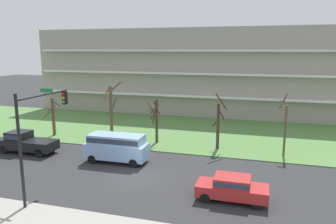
{
  "coord_description": "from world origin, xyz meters",
  "views": [
    {
      "loc": [
        8.69,
        -21.34,
        9.3
      ],
      "look_at": [
        0.71,
        6.0,
        3.81
      ],
      "focal_mm": 34.88,
      "sensor_mm": 36.0,
      "label": 1
    }
  ],
  "objects_px": {
    "tree_far_left": "(53,115)",
    "tree_left": "(111,110)",
    "tree_right": "(218,124)",
    "pickup_black_center_right": "(25,142)",
    "tree_center": "(156,119)",
    "tree_far_right": "(285,127)",
    "sedan_red_center_left": "(232,187)",
    "traffic_signal_mast": "(37,126)",
    "van_blue_near_left": "(117,146)"
  },
  "relations": [
    {
      "from": "tree_far_left",
      "to": "tree_right",
      "type": "xyz_separation_m",
      "value": [
        17.83,
        0.05,
        0.14
      ]
    },
    {
      "from": "tree_right",
      "to": "pickup_black_center_right",
      "type": "xyz_separation_m",
      "value": [
        -16.72,
        -5.84,
        -1.43
      ]
    },
    {
      "from": "tree_right",
      "to": "van_blue_near_left",
      "type": "xyz_separation_m",
      "value": [
        -7.64,
        -5.84,
        -1.05
      ]
    },
    {
      "from": "pickup_black_center_right",
      "to": "traffic_signal_mast",
      "type": "xyz_separation_m",
      "value": [
        7.41,
        -7.51,
        3.66
      ]
    },
    {
      "from": "tree_far_right",
      "to": "sedan_red_center_left",
      "type": "distance_m",
      "value": 10.76
    },
    {
      "from": "tree_center",
      "to": "traffic_signal_mast",
      "type": "bearing_deg",
      "value": -102.59
    },
    {
      "from": "tree_right",
      "to": "traffic_signal_mast",
      "type": "height_order",
      "value": "traffic_signal_mast"
    },
    {
      "from": "tree_center",
      "to": "tree_far_right",
      "type": "bearing_deg",
      "value": -3.41
    },
    {
      "from": "tree_center",
      "to": "tree_right",
      "type": "xyz_separation_m",
      "value": [
        6.24,
        -0.38,
        -0.09
      ]
    },
    {
      "from": "sedan_red_center_left",
      "to": "pickup_black_center_right",
      "type": "bearing_deg",
      "value": 166.56
    },
    {
      "from": "tree_center",
      "to": "pickup_black_center_right",
      "type": "bearing_deg",
      "value": -149.3
    },
    {
      "from": "tree_left",
      "to": "pickup_black_center_right",
      "type": "relative_size",
      "value": 1.12
    },
    {
      "from": "tree_far_left",
      "to": "tree_far_right",
      "type": "xyz_separation_m",
      "value": [
        23.64,
        -0.29,
        0.36
      ]
    },
    {
      "from": "traffic_signal_mast",
      "to": "pickup_black_center_right",
      "type": "bearing_deg",
      "value": 134.63
    },
    {
      "from": "tree_left",
      "to": "tree_right",
      "type": "height_order",
      "value": "tree_left"
    },
    {
      "from": "tree_right",
      "to": "sedan_red_center_left",
      "type": "distance_m",
      "value": 10.7
    },
    {
      "from": "tree_right",
      "to": "pickup_black_center_right",
      "type": "relative_size",
      "value": 1.0
    },
    {
      "from": "tree_center",
      "to": "tree_left",
      "type": "bearing_deg",
      "value": 178.28
    },
    {
      "from": "tree_far_left",
      "to": "tree_right",
      "type": "height_order",
      "value": "tree_right"
    },
    {
      "from": "tree_far_right",
      "to": "pickup_black_center_right",
      "type": "xyz_separation_m",
      "value": [
        -22.53,
        -5.5,
        -1.64
      ]
    },
    {
      "from": "sedan_red_center_left",
      "to": "pickup_black_center_right",
      "type": "height_order",
      "value": "pickup_black_center_right"
    },
    {
      "from": "tree_far_right",
      "to": "traffic_signal_mast",
      "type": "relative_size",
      "value": 0.81
    },
    {
      "from": "tree_left",
      "to": "traffic_signal_mast",
      "type": "height_order",
      "value": "traffic_signal_mast"
    },
    {
      "from": "tree_right",
      "to": "pickup_black_center_right",
      "type": "height_order",
      "value": "tree_right"
    },
    {
      "from": "tree_far_left",
      "to": "van_blue_near_left",
      "type": "relative_size",
      "value": 0.83
    },
    {
      "from": "tree_center",
      "to": "van_blue_near_left",
      "type": "relative_size",
      "value": 0.85
    },
    {
      "from": "van_blue_near_left",
      "to": "sedan_red_center_left",
      "type": "xyz_separation_m",
      "value": [
        9.92,
        -4.5,
        -0.52
      ]
    },
    {
      "from": "van_blue_near_left",
      "to": "pickup_black_center_right",
      "type": "height_order",
      "value": "van_blue_near_left"
    },
    {
      "from": "tree_far_right",
      "to": "traffic_signal_mast",
      "type": "bearing_deg",
      "value": -139.27
    },
    {
      "from": "tree_far_left",
      "to": "tree_center",
      "type": "bearing_deg",
      "value": 2.12
    },
    {
      "from": "tree_far_left",
      "to": "tree_far_right",
      "type": "height_order",
      "value": "tree_far_right"
    },
    {
      "from": "pickup_black_center_right",
      "to": "tree_right",
      "type": "bearing_deg",
      "value": -160.55
    },
    {
      "from": "tree_center",
      "to": "tree_right",
      "type": "bearing_deg",
      "value": -3.52
    },
    {
      "from": "tree_left",
      "to": "tree_right",
      "type": "relative_size",
      "value": 1.11
    },
    {
      "from": "tree_center",
      "to": "sedan_red_center_left",
      "type": "relative_size",
      "value": 1.01
    },
    {
      "from": "tree_far_left",
      "to": "sedan_red_center_left",
      "type": "distance_m",
      "value": 22.64
    },
    {
      "from": "van_blue_near_left",
      "to": "pickup_black_center_right",
      "type": "xyz_separation_m",
      "value": [
        -9.08,
        0.0,
        -0.38
      ]
    },
    {
      "from": "tree_left",
      "to": "tree_right",
      "type": "xyz_separation_m",
      "value": [
        11.15,
        -0.53,
        -0.66
      ]
    },
    {
      "from": "traffic_signal_mast",
      "to": "tree_far_left",
      "type": "bearing_deg",
      "value": 122.65
    },
    {
      "from": "tree_left",
      "to": "van_blue_near_left",
      "type": "distance_m",
      "value": 7.47
    },
    {
      "from": "tree_far_left",
      "to": "traffic_signal_mast",
      "type": "distance_m",
      "value": 15.98
    },
    {
      "from": "tree_far_left",
      "to": "sedan_red_center_left",
      "type": "bearing_deg",
      "value": -27.1
    },
    {
      "from": "tree_right",
      "to": "van_blue_near_left",
      "type": "bearing_deg",
      "value": -142.6
    },
    {
      "from": "tree_far_left",
      "to": "tree_left",
      "type": "relative_size",
      "value": 0.72
    },
    {
      "from": "tree_far_left",
      "to": "sedan_red_center_left",
      "type": "height_order",
      "value": "tree_far_left"
    },
    {
      "from": "van_blue_near_left",
      "to": "sedan_red_center_left",
      "type": "height_order",
      "value": "van_blue_near_left"
    },
    {
      "from": "van_blue_near_left",
      "to": "tree_far_right",
      "type": "bearing_deg",
      "value": -158.32
    },
    {
      "from": "tree_right",
      "to": "pickup_black_center_right",
      "type": "distance_m",
      "value": 17.77
    },
    {
      "from": "tree_far_left",
      "to": "tree_left",
      "type": "height_order",
      "value": "tree_left"
    },
    {
      "from": "tree_right",
      "to": "tree_far_right",
      "type": "relative_size",
      "value": 0.97
    }
  ]
}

